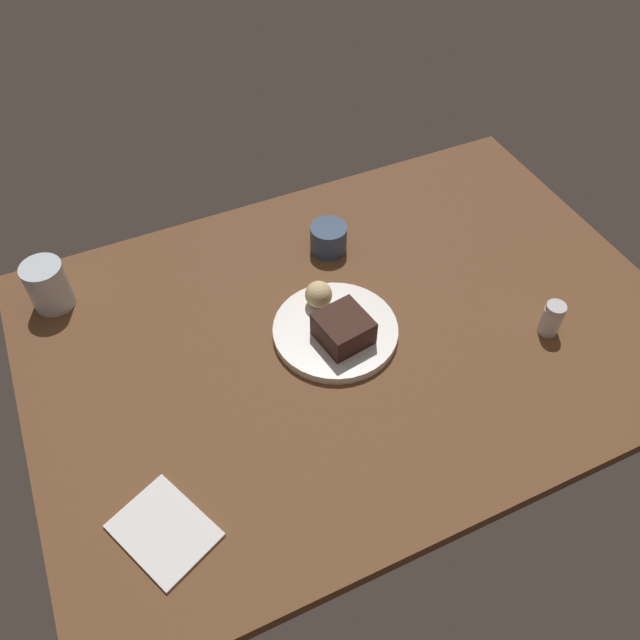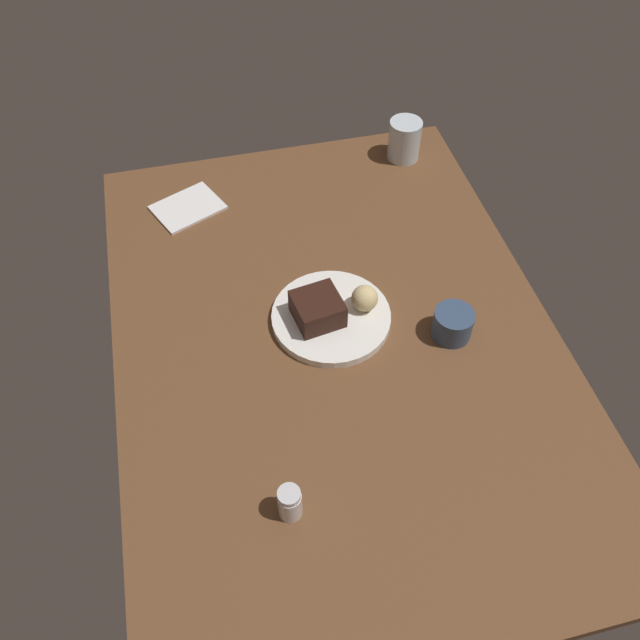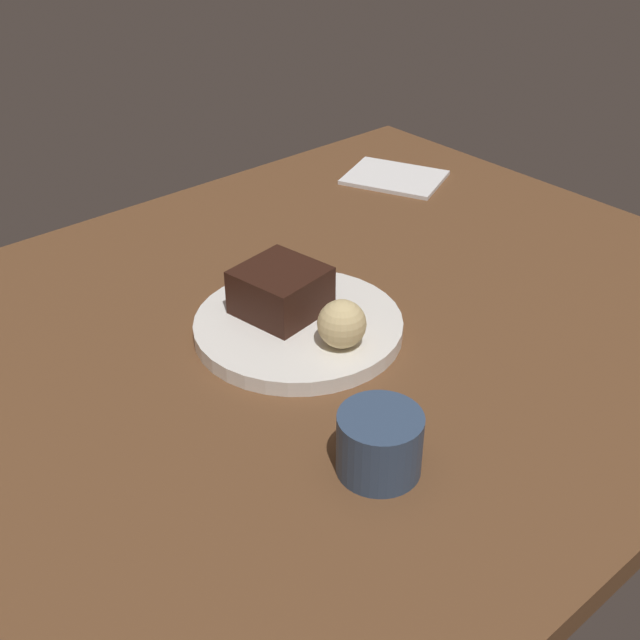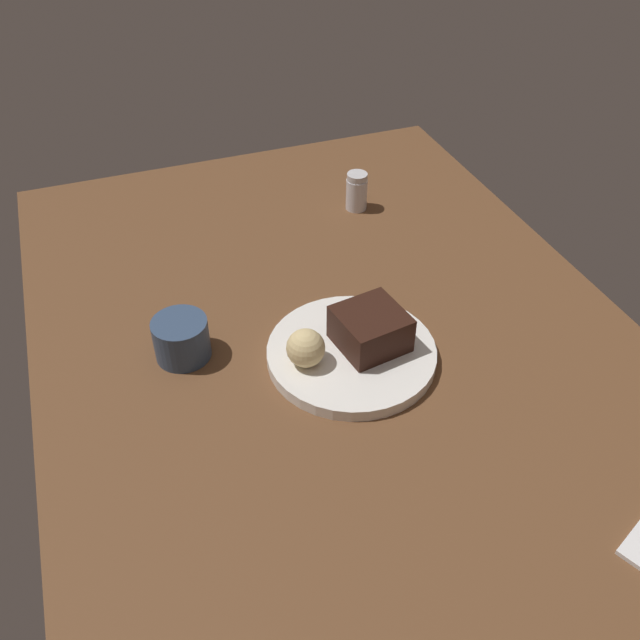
# 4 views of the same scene
# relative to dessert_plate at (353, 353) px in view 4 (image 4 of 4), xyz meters

# --- Properties ---
(dining_table) EXTENTS (1.20, 0.84, 0.03)m
(dining_table) POSITION_rel_dessert_plate_xyz_m (-0.04, -0.00, -0.02)
(dining_table) COLOR brown
(dining_table) RESTS_ON ground
(dessert_plate) EXTENTS (0.23, 0.23, 0.02)m
(dessert_plate) POSITION_rel_dessert_plate_xyz_m (0.00, 0.00, 0.00)
(dessert_plate) COLOR white
(dessert_plate) RESTS_ON dining_table
(chocolate_cake_slice) EXTENTS (0.10, 0.10, 0.05)m
(chocolate_cake_slice) POSITION_rel_dessert_plate_xyz_m (-0.00, 0.03, 0.04)
(chocolate_cake_slice) COLOR black
(chocolate_cake_slice) RESTS_ON dessert_plate
(bread_roll) EXTENTS (0.05, 0.05, 0.05)m
(bread_roll) POSITION_rel_dessert_plate_xyz_m (0.00, -0.07, 0.03)
(bread_roll) COLOR #DBC184
(bread_roll) RESTS_ON dessert_plate
(salt_shaker) EXTENTS (0.04, 0.04, 0.07)m
(salt_shaker) POSITION_rel_dessert_plate_xyz_m (-0.36, 0.16, 0.03)
(salt_shaker) COLOR silver
(salt_shaker) RESTS_ON dining_table
(coffee_cup) EXTENTS (0.08, 0.08, 0.06)m
(coffee_cup) POSITION_rel_dessert_plate_xyz_m (-0.09, -0.22, 0.02)
(coffee_cup) COLOR #334766
(coffee_cup) RESTS_ON dining_table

